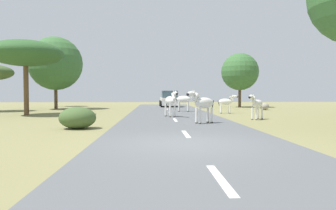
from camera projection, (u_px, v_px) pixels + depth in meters
ground_plane at (184, 144)px, 9.43m from camera, size 90.00×90.00×0.00m
road at (193, 144)px, 9.44m from camera, size 6.00×64.00×0.05m
lane_markings at (197, 149)px, 8.44m from camera, size 0.16×56.00×0.01m
zebra_0 at (171, 101)px, 19.78m from camera, size 0.89×1.68×1.66m
zebra_1 at (257, 104)px, 18.25m from camera, size 1.27×1.26×1.50m
zebra_2 at (226, 102)px, 23.87m from camera, size 1.53×0.46×1.44m
zebra_3 at (203, 103)px, 15.48m from camera, size 1.57×1.13×1.64m
zebra_4 at (185, 99)px, 25.39m from camera, size 1.70×0.72×1.64m
car_0 at (169, 99)px, 34.62m from camera, size 2.13×4.39×1.74m
tree_0 at (56, 70)px, 35.81m from camera, size 2.82×2.82×4.82m
tree_3 at (26, 54)px, 21.64m from camera, size 5.02×5.02×5.14m
tree_5 at (240, 72)px, 33.98m from camera, size 3.99×3.99×5.84m
tree_7 at (55, 64)px, 29.87m from camera, size 5.04×5.04×6.86m
bush_2 at (79, 116)px, 17.11m from camera, size 1.05×0.95×0.63m
bush_3 at (78, 118)px, 13.58m from camera, size 1.58×1.42×0.95m
rock_0 at (264, 106)px, 28.83m from camera, size 0.81×0.74×0.64m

